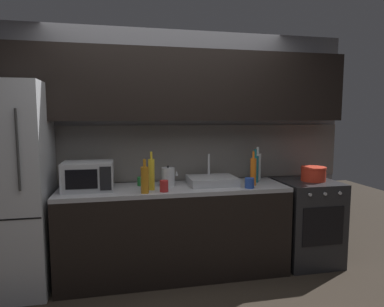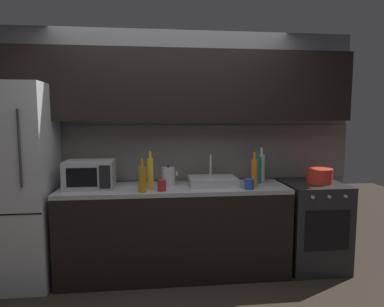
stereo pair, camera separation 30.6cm
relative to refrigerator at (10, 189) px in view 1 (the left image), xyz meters
name	(u,v)px [view 1 (the left image)]	position (x,y,z in m)	size (l,w,h in m)	color
back_wall	(170,121)	(1.50, 0.30, 0.60)	(3.98, 0.44, 2.50)	slate
counter_run	(175,231)	(1.50, 0.00, -0.50)	(2.24, 0.60, 0.90)	black
refrigerator	(10,189)	(0.00, 0.00, 0.00)	(0.68, 0.69, 1.89)	#B7BABF
oven_range	(307,221)	(2.96, 0.00, -0.50)	(0.60, 0.62, 0.90)	#232326
microwave	(88,176)	(0.68, 0.02, 0.09)	(0.46, 0.35, 0.27)	#A8AAAF
sink_basin	(212,181)	(1.89, 0.03, -0.01)	(0.48, 0.38, 0.30)	#ADAFB5
kettle	(168,177)	(1.44, 0.04, 0.05)	(0.17, 0.13, 0.21)	#B7BABF
wine_bottle_clear	(257,166)	(2.44, 0.18, 0.11)	(0.08, 0.08, 0.36)	silver
wine_bottle_teal	(255,168)	(2.37, 0.06, 0.10)	(0.07, 0.07, 0.35)	#19666B
wine_bottle_yellow	(151,174)	(1.26, -0.10, 0.11)	(0.06, 0.06, 0.36)	gold
wine_bottle_amber	(145,179)	(1.19, -0.22, 0.08)	(0.07, 0.07, 0.31)	#B27019
wine_bottle_orange	(253,171)	(2.28, -0.10, 0.10)	(0.06, 0.06, 0.34)	orange
mug_green	(141,181)	(1.18, 0.12, 0.00)	(0.08, 0.08, 0.09)	#1E6B2D
mug_red	(164,186)	(1.37, -0.20, 0.01)	(0.08, 0.08, 0.11)	#A82323
mug_blue	(249,183)	(2.20, -0.21, 0.00)	(0.09, 0.09, 0.10)	#234299
cooking_pot	(313,174)	(3.01, 0.00, 0.03)	(0.26, 0.26, 0.15)	red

